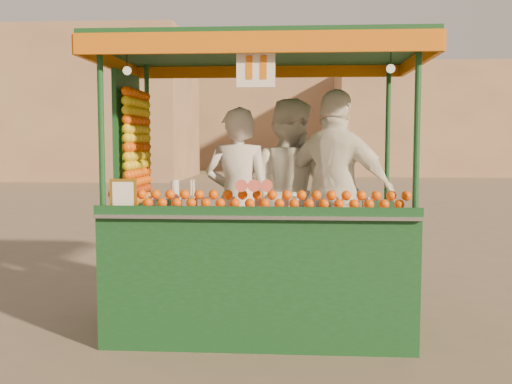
# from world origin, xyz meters

# --- Properties ---
(ground) EXTENTS (90.00, 90.00, 0.00)m
(ground) POSITION_xyz_m (0.00, 0.00, 0.00)
(ground) COLOR #695A4B
(ground) RESTS_ON ground
(building_left) EXTENTS (10.00, 6.00, 6.00)m
(building_left) POSITION_xyz_m (-9.00, 20.00, 3.00)
(building_left) COLOR tan
(building_left) RESTS_ON ground
(building_right) EXTENTS (9.00, 6.00, 5.00)m
(building_right) POSITION_xyz_m (7.00, 24.00, 2.50)
(building_right) COLOR tan
(building_right) RESTS_ON ground
(building_center) EXTENTS (14.00, 7.00, 7.00)m
(building_center) POSITION_xyz_m (-2.00, 30.00, 3.50)
(building_center) COLOR tan
(building_center) RESTS_ON ground
(juice_cart) EXTENTS (2.62, 1.69, 2.38)m
(juice_cart) POSITION_xyz_m (0.21, -0.25, 0.77)
(juice_cart) COLOR #103D15
(juice_cart) RESTS_ON ground
(vendor_left) EXTENTS (0.58, 0.38, 1.59)m
(vendor_left) POSITION_xyz_m (0.07, -0.05, 1.07)
(vendor_left) COLOR beige
(vendor_left) RESTS_ON ground
(vendor_middle) EXTENTS (1.00, 0.91, 1.67)m
(vendor_middle) POSITION_xyz_m (0.50, 0.15, 1.11)
(vendor_middle) COLOR white
(vendor_middle) RESTS_ON ground
(vendor_right) EXTENTS (1.10, 0.84, 1.73)m
(vendor_right) POSITION_xyz_m (0.91, -0.17, 1.14)
(vendor_right) COLOR white
(vendor_right) RESTS_ON ground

